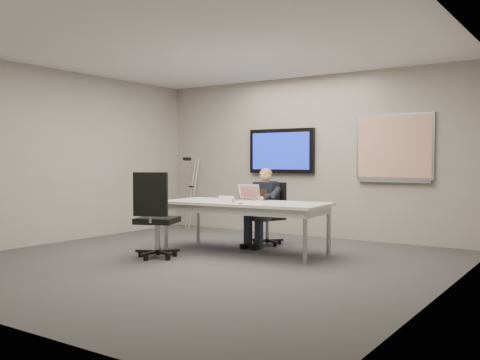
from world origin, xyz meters
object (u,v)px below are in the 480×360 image
Objects in this scene: conference_table at (245,208)px; laptop at (246,196)px; office_chair_near at (156,231)px; seated_person at (261,215)px; office_chair_far at (269,225)px.

laptop is at bearing 116.70° from conference_table.
seated_person is at bearing -133.22° from office_chair_near.
conference_table is 1.33m from office_chair_near.
laptop is (0.59, 1.32, 0.43)m from office_chair_near.
conference_table is at bearing -147.21° from office_chair_near.
seated_person reaches higher than conference_table.
seated_person is at bearing 96.07° from conference_table.
seated_person is (0.64, 1.66, 0.12)m from office_chair_near.
laptop is (-0.07, -0.56, 0.49)m from office_chair_far.
office_chair_near reaches higher than office_chair_far.
office_chair_far is 0.75m from laptop.
office_chair_far is at bearing -131.36° from office_chair_near.
office_chair_near reaches higher than conference_table.
office_chair_far is 0.84× the size of office_chair_near.
office_chair_near reaches higher than laptop.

